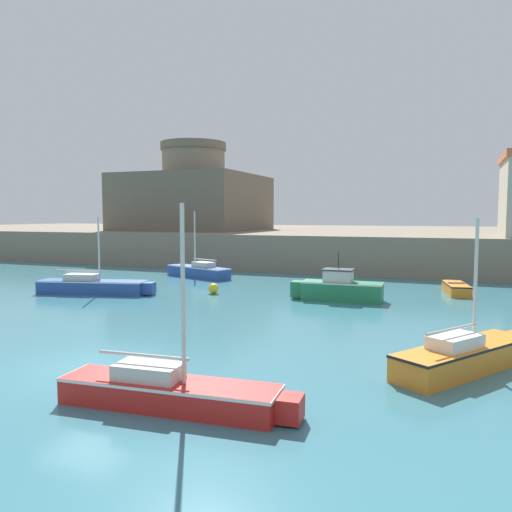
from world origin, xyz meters
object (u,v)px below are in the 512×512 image
object	(u,v)px
motorboat_green_4	(339,288)
sailboat_blue_7	(198,271)
sailboat_blue_3	(93,286)
fortress	(194,198)
sailboat_red_0	(171,391)
sailboat_orange_5	(467,354)
dinghy_orange_2	(456,288)
mooring_buoy	(214,288)

from	to	relation	value
motorboat_green_4	sailboat_blue_7	distance (m)	12.89
sailboat_blue_3	fortress	distance (m)	26.21
sailboat_red_0	sailboat_blue_7	size ratio (longest dim) A/B	0.99
sailboat_blue_7	fortress	distance (m)	19.01
sailboat_orange_5	fortress	world-z (taller)	fortress
sailboat_blue_3	dinghy_orange_2	bearing A→B (deg)	21.57
dinghy_orange_2	sailboat_blue_3	size ratio (longest dim) A/B	0.54
sailboat_orange_5	fortress	bearing A→B (deg)	129.27
sailboat_red_0	mooring_buoy	distance (m)	16.79
sailboat_red_0	sailboat_orange_5	distance (m)	8.46
sailboat_orange_5	mooring_buoy	xyz separation A→B (m)	(-12.97, 9.93, -0.16)
mooring_buoy	sailboat_blue_3	bearing A→B (deg)	-158.46
mooring_buoy	sailboat_blue_7	bearing A→B (deg)	124.70
sailboat_red_0	sailboat_blue_3	bearing A→B (deg)	134.85
motorboat_green_4	mooring_buoy	bearing A→B (deg)	-176.76
dinghy_orange_2	fortress	distance (m)	31.66
sailboat_orange_5	motorboat_green_4	bearing A→B (deg)	119.73
mooring_buoy	fortress	bearing A→B (deg)	120.88
mooring_buoy	fortress	size ratio (longest dim) A/B	0.04
sailboat_red_0	sailboat_blue_7	world-z (taller)	sailboat_blue_7
sailboat_red_0	dinghy_orange_2	xyz separation A→B (m)	(6.21, 20.50, -0.08)
sailboat_blue_3	mooring_buoy	xyz separation A→B (m)	(6.33, 2.50, -0.17)
fortress	sailboat_blue_3	bearing A→B (deg)	-74.34
sailboat_red_0	dinghy_orange_2	world-z (taller)	sailboat_red_0
sailboat_blue_3	mooring_buoy	world-z (taller)	sailboat_blue_3
motorboat_green_4	sailboat_blue_7	size ratio (longest dim) A/B	0.81
fortress	sailboat_blue_7	bearing A→B (deg)	-60.74
sailboat_orange_5	dinghy_orange_2	bearing A→B (deg)	90.79
dinghy_orange_2	sailboat_orange_5	xyz separation A→B (m)	(0.21, -14.98, 0.13)
sailboat_red_0	fortress	bearing A→B (deg)	117.78
mooring_buoy	motorboat_green_4	bearing A→B (deg)	3.24
sailboat_blue_3	sailboat_blue_7	bearing A→B (deg)	77.52
sailboat_red_0	sailboat_blue_3	distance (m)	18.27
sailboat_red_0	motorboat_green_4	xyz separation A→B (m)	(0.52, 15.85, 0.23)
sailboat_red_0	sailboat_orange_5	xyz separation A→B (m)	(6.41, 5.52, 0.06)
sailboat_red_0	sailboat_blue_7	bearing A→B (deg)	116.67
sailboat_blue_7	fortress	xyz separation A→B (m)	(-8.85, 15.80, 5.78)
sailboat_orange_5	mooring_buoy	world-z (taller)	sailboat_orange_5
dinghy_orange_2	sailboat_blue_3	xyz separation A→B (m)	(-19.09, -7.55, 0.14)
sailboat_blue_3	sailboat_orange_5	distance (m)	20.68
mooring_buoy	sailboat_red_0	bearing A→B (deg)	-67.00
sailboat_blue_3	sailboat_blue_7	world-z (taller)	sailboat_blue_7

